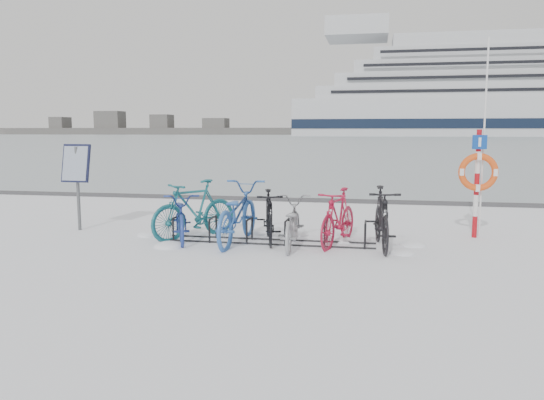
% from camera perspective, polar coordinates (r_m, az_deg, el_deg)
% --- Properties ---
extents(ground, '(900.00, 900.00, 0.00)m').
position_cam_1_polar(ground, '(10.01, -0.43, -4.60)').
color(ground, white).
rests_on(ground, ground).
extents(ice_sheet, '(400.00, 298.00, 0.02)m').
position_cam_1_polar(ice_sheet, '(164.62, 10.32, 6.64)').
color(ice_sheet, '#A7B5BD').
rests_on(ice_sheet, ground).
extents(quay_edge, '(400.00, 0.25, 0.10)m').
position_cam_1_polar(quay_edge, '(15.75, 3.80, 0.00)').
color(quay_edge, '#3F3F42').
rests_on(quay_edge, ground).
extents(bike_rack, '(4.00, 0.48, 0.46)m').
position_cam_1_polar(bike_rack, '(9.98, -0.43, -3.59)').
color(bike_rack, black).
rests_on(bike_rack, ground).
extents(info_board, '(0.61, 0.25, 1.82)m').
position_cam_1_polar(info_board, '(11.81, -20.31, 3.20)').
color(info_board, '#595B5E').
rests_on(info_board, ground).
extents(lifebuoy_station, '(0.74, 0.22, 3.85)m').
position_cam_1_polar(lifebuoy_station, '(11.00, 21.30, 2.79)').
color(lifebuoy_station, '#AC0D16').
rests_on(lifebuoy_station, ground).
extents(cruise_ferry, '(156.72, 29.52, 51.49)m').
position_cam_1_polar(cruise_ferry, '(211.25, 24.33, 10.07)').
color(cruise_ferry, silver).
rests_on(cruise_ferry, ground).
extents(shoreline, '(180.00, 12.00, 9.50)m').
position_cam_1_polar(shoreline, '(296.73, -13.89, 7.40)').
color(shoreline, '#4B4B4B').
rests_on(shoreline, ground).
extents(bike_0, '(1.32, 1.96, 0.97)m').
position_cam_1_polar(bike_0, '(10.36, -9.77, -1.57)').
color(bike_0, navy).
rests_on(bike_0, ground).
extents(bike_1, '(1.60, 1.89, 1.17)m').
position_cam_1_polar(bike_1, '(10.54, -8.35, -0.84)').
color(bike_1, '#195F6A').
rests_on(bike_1, ground).
extents(bike_2, '(0.88, 2.27, 1.17)m').
position_cam_1_polar(bike_2, '(9.98, -3.79, -1.24)').
color(bike_2, '#3061B2').
rests_on(bike_2, ground).
extents(bike_3, '(0.86, 1.75, 1.01)m').
position_cam_1_polar(bike_3, '(10.07, -0.33, -1.61)').
color(bike_3, black).
rests_on(bike_3, ground).
extents(bike_4, '(0.72, 1.83, 0.94)m').
position_cam_1_polar(bike_4, '(9.59, 2.09, -2.27)').
color(bike_4, '#919398').
rests_on(bike_4, ground).
extents(bike_5, '(0.96, 1.86, 1.08)m').
position_cam_1_polar(bike_5, '(9.83, 7.13, -1.69)').
color(bike_5, '#B11738').
rests_on(bike_5, ground).
extents(bike_6, '(0.72, 1.94, 1.14)m').
position_cam_1_polar(bike_6, '(9.70, 11.72, -1.74)').
color(bike_6, black).
rests_on(bike_6, ground).
extents(snow_drifts, '(5.62, 1.99, 0.19)m').
position_cam_1_polar(snow_drifts, '(9.94, 1.03, -4.70)').
color(snow_drifts, white).
rests_on(snow_drifts, ground).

